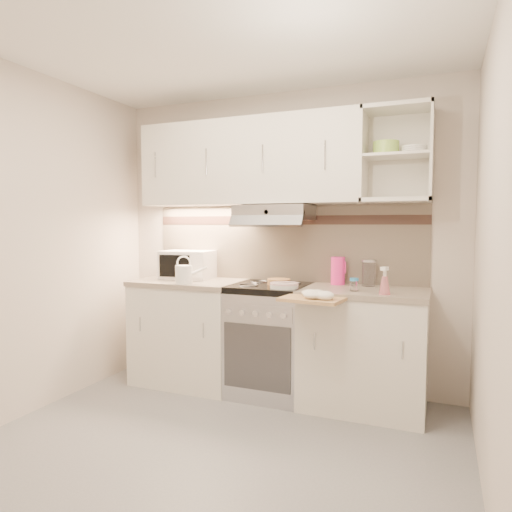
{
  "coord_description": "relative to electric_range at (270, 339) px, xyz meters",
  "views": [
    {
      "loc": [
        1.27,
        -2.33,
        1.39
      ],
      "look_at": [
        -0.06,
        0.95,
        1.14
      ],
      "focal_mm": 32.0,
      "sensor_mm": 36.0,
      "label": 1
    }
  ],
  "objects": [
    {
      "name": "microwave",
      "position": [
        -0.83,
        0.11,
        0.57
      ],
      "size": [
        0.47,
        0.36,
        0.25
      ],
      "rotation": [
        0.0,
        0.0,
        0.09
      ],
      "color": "white",
      "rests_on": "worktop_left"
    },
    {
      "name": "worktop_left",
      "position": [
        -0.75,
        0.0,
        0.43
      ],
      "size": [
        0.92,
        0.62,
        0.04
      ],
      "primitive_type": "cube",
      "color": "gray",
      "rests_on": "base_cabinet_left"
    },
    {
      "name": "spray_bottle",
      "position": [
        0.92,
        -0.2,
        0.53
      ],
      "size": [
        0.08,
        0.08,
        0.21
      ],
      "rotation": [
        0.0,
        0.0,
        -0.4
      ],
      "color": "pink",
      "rests_on": "worktop_right"
    },
    {
      "name": "electric_range",
      "position": [
        0.0,
        0.0,
        0.0
      ],
      "size": [
        0.6,
        0.6,
        0.9
      ],
      "color": "#B7B7BC",
      "rests_on": "ground"
    },
    {
      "name": "ground",
      "position": [
        0.0,
        -1.1,
        -0.45
      ],
      "size": [
        3.0,
        3.0,
        0.0
      ],
      "primitive_type": "plane",
      "color": "gray",
      "rests_on": "ground"
    },
    {
      "name": "cutting_board",
      "position": [
        0.46,
        -0.37,
        0.42
      ],
      "size": [
        0.46,
        0.42,
        0.02
      ],
      "primitive_type": "cube",
      "rotation": [
        0.0,
        0.0,
        -0.12
      ],
      "color": "tan",
      "rests_on": "base_cabinet_right"
    },
    {
      "name": "pink_pitcher",
      "position": [
        0.51,
        0.2,
        0.56
      ],
      "size": [
        0.12,
        0.11,
        0.22
      ],
      "rotation": [
        0.0,
        0.0,
        0.18
      ],
      "color": "#FF298E",
      "rests_on": "worktop_right"
    },
    {
      "name": "worktop_right",
      "position": [
        0.75,
        0.0,
        0.43
      ],
      "size": [
        0.92,
        0.62,
        0.04
      ],
      "primitive_type": "cube",
      "color": "gray",
      "rests_on": "base_cabinet_right"
    },
    {
      "name": "watering_can",
      "position": [
        -0.67,
        -0.22,
        0.53
      ],
      "size": [
        0.26,
        0.16,
        0.23
      ],
      "rotation": [
        0.0,
        0.0,
        0.35
      ],
      "color": "white",
      "rests_on": "worktop_left"
    },
    {
      "name": "bread_loaf",
      "position": [
        0.07,
        0.01,
        0.47
      ],
      "size": [
        0.19,
        0.19,
        0.05
      ],
      "primitive_type": "cylinder",
      "color": "olive",
      "rests_on": "electric_range"
    },
    {
      "name": "glass_jar",
      "position": [
        0.75,
        0.2,
        0.55
      ],
      "size": [
        0.11,
        0.11,
        0.21
      ],
      "rotation": [
        0.0,
        0.0,
        -0.24
      ],
      "color": "white",
      "rests_on": "worktop_right"
    },
    {
      "name": "base_cabinet_left",
      "position": [
        -0.75,
        0.0,
        -0.02
      ],
      "size": [
        0.9,
        0.6,
        0.86
      ],
      "primitive_type": "cube",
      "color": "silver",
      "rests_on": "ground"
    },
    {
      "name": "dish_towel",
      "position": [
        0.49,
        -0.4,
        0.46
      ],
      "size": [
        0.29,
        0.27,
        0.06
      ],
      "primitive_type": null,
      "rotation": [
        0.0,
        0.0,
        0.37
      ],
      "color": "white",
      "rests_on": "cutting_board"
    },
    {
      "name": "plate_stack",
      "position": [
        0.17,
        -0.16,
        0.47
      ],
      "size": [
        0.22,
        0.22,
        0.05
      ],
      "rotation": [
        0.0,
        0.0,
        0.33
      ],
      "color": "silver",
      "rests_on": "electric_range"
    },
    {
      "name": "spice_jar",
      "position": [
        0.69,
        -0.11,
        0.5
      ],
      "size": [
        0.06,
        0.06,
        0.09
      ],
      "rotation": [
        0.0,
        0.0,
        -0.18
      ],
      "color": "silver",
      "rests_on": "worktop_right"
    },
    {
      "name": "base_cabinet_right",
      "position": [
        0.75,
        0.0,
        -0.02
      ],
      "size": [
        0.9,
        0.6,
        0.86
      ],
      "primitive_type": "cube",
      "color": "silver",
      "rests_on": "ground"
    },
    {
      "name": "room_shell",
      "position": [
        0.0,
        -0.73,
        1.18
      ],
      "size": [
        3.04,
        2.84,
        2.52
      ],
      "color": "beige",
      "rests_on": "ground"
    }
  ]
}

